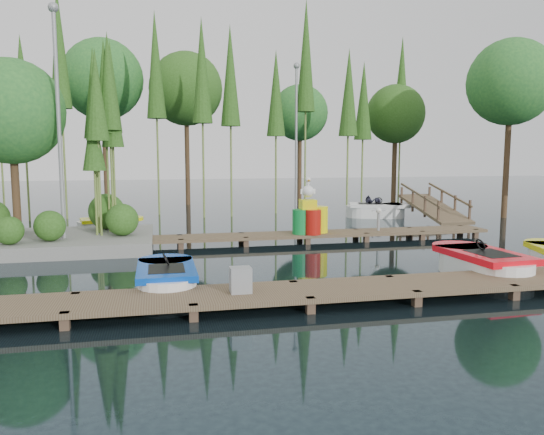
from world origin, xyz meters
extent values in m
plane|color=#1A2A31|center=(0.00, 0.00, 0.00)|extent=(90.00, 90.00, 0.00)
cube|color=brown|center=(0.00, -4.50, 0.25)|extent=(18.00, 1.50, 0.10)
cube|color=#4F3A2B|center=(-4.30, -5.13, 0.05)|extent=(0.16, 0.16, 0.50)
cube|color=#4F3A2B|center=(-4.30, -3.87, 0.05)|extent=(0.16, 0.16, 0.50)
cube|color=#4F3A2B|center=(-2.15, -5.13, 0.05)|extent=(0.16, 0.16, 0.50)
cube|color=#4F3A2B|center=(-2.15, -3.87, 0.05)|extent=(0.16, 0.16, 0.50)
cube|color=#4F3A2B|center=(0.00, -5.13, 0.05)|extent=(0.16, 0.16, 0.50)
cube|color=#4F3A2B|center=(0.00, -3.87, 0.05)|extent=(0.16, 0.16, 0.50)
cube|color=#4F3A2B|center=(2.15, -5.13, 0.05)|extent=(0.16, 0.16, 0.50)
cube|color=#4F3A2B|center=(2.15, -3.87, 0.05)|extent=(0.16, 0.16, 0.50)
cube|color=#4F3A2B|center=(4.30, -5.13, 0.05)|extent=(0.16, 0.16, 0.50)
cube|color=#4F3A2B|center=(4.30, -3.87, 0.05)|extent=(0.16, 0.16, 0.50)
cube|color=brown|center=(1.00, 2.50, 0.25)|extent=(15.00, 1.20, 0.10)
cube|color=#4F3A2B|center=(-6.10, 2.02, 0.05)|extent=(0.16, 0.16, 0.50)
cube|color=#4F3A2B|center=(-6.10, 2.98, 0.05)|extent=(0.16, 0.16, 0.50)
cube|color=#4F3A2B|center=(-4.07, 2.02, 0.05)|extent=(0.16, 0.16, 0.50)
cube|color=#4F3A2B|center=(-4.07, 2.98, 0.05)|extent=(0.16, 0.16, 0.50)
cube|color=#4F3A2B|center=(-2.04, 2.02, 0.05)|extent=(0.16, 0.16, 0.50)
cube|color=#4F3A2B|center=(-2.04, 2.98, 0.05)|extent=(0.16, 0.16, 0.50)
cube|color=#4F3A2B|center=(-0.01, 2.02, 0.05)|extent=(0.16, 0.16, 0.50)
cube|color=#4F3A2B|center=(-0.01, 2.98, 0.05)|extent=(0.16, 0.16, 0.50)
cube|color=#4F3A2B|center=(2.01, 2.02, 0.05)|extent=(0.16, 0.16, 0.50)
cube|color=#4F3A2B|center=(2.01, 2.98, 0.05)|extent=(0.16, 0.16, 0.50)
cube|color=#4F3A2B|center=(4.04, 2.02, 0.05)|extent=(0.16, 0.16, 0.50)
cube|color=#4F3A2B|center=(4.04, 2.98, 0.05)|extent=(0.16, 0.16, 0.50)
cube|color=#4F3A2B|center=(6.07, 2.02, 0.05)|extent=(0.16, 0.16, 0.50)
cube|color=#4F3A2B|center=(6.07, 2.98, 0.05)|extent=(0.16, 0.16, 0.50)
cube|color=#4F3A2B|center=(8.10, 2.02, 0.05)|extent=(0.16, 0.16, 0.50)
cube|color=#4F3A2B|center=(8.10, 2.98, 0.05)|extent=(0.16, 0.16, 0.50)
cube|color=gray|center=(-6.00, 3.00, 0.18)|extent=(6.20, 4.20, 0.42)
sphere|color=#31611E|center=(-5.80, 2.00, 0.84)|extent=(0.90, 0.90, 0.90)
sphere|color=#31611E|center=(-4.40, 4.20, 0.99)|extent=(1.20, 1.20, 1.20)
sphere|color=#31611E|center=(-6.80, 1.60, 0.79)|extent=(0.80, 0.80, 0.80)
sphere|color=#31611E|center=(-3.80, 2.60, 0.89)|extent=(1.00, 1.00, 1.00)
cylinder|color=#48321F|center=(-7.00, 3.40, 2.00)|extent=(0.24, 0.24, 3.60)
sphere|color=#31782E|center=(-7.00, 3.40, 4.20)|extent=(3.20, 3.20, 3.20)
cylinder|color=olive|center=(-4.25, 3.56, 2.97)|extent=(0.07, 0.07, 5.93)
cone|color=#31611E|center=(-4.25, 3.56, 5.04)|extent=(0.70, 0.70, 2.97)
cylinder|color=olive|center=(-4.57, 3.40, 2.83)|extent=(0.07, 0.07, 5.66)
cone|color=#31611E|center=(-4.57, 3.40, 4.81)|extent=(0.70, 0.70, 2.83)
cylinder|color=olive|center=(-4.07, 3.59, 2.61)|extent=(0.07, 0.07, 5.22)
cone|color=#31611E|center=(-4.07, 3.59, 4.44)|extent=(0.70, 0.70, 2.61)
cylinder|color=olive|center=(-4.44, 2.78, 2.76)|extent=(0.07, 0.07, 5.53)
cone|color=#31611E|center=(-4.44, 2.78, 4.70)|extent=(0.70, 0.70, 2.76)
cylinder|color=olive|center=(-4.59, 2.90, 2.01)|extent=(0.07, 0.07, 4.01)
cone|color=#31611E|center=(-4.59, 2.90, 3.41)|extent=(0.70, 0.70, 2.01)
cylinder|color=olive|center=(-4.13, 3.45, 3.05)|extent=(0.07, 0.07, 6.11)
cone|color=#31611E|center=(-4.13, 3.45, 5.19)|extent=(0.70, 0.70, 3.05)
cylinder|color=#48321F|center=(12.74, 6.90, 3.03)|extent=(0.26, 0.26, 6.06)
sphere|color=#31782E|center=(12.74, 6.90, 6.06)|extent=(3.81, 3.81, 3.81)
cylinder|color=#48321F|center=(9.99, 12.65, 2.51)|extent=(0.26, 0.26, 5.02)
sphere|color=#31611E|center=(9.99, 12.65, 5.02)|extent=(3.16, 3.16, 3.16)
cylinder|color=#48321F|center=(5.74, 16.70, 2.65)|extent=(0.26, 0.26, 5.31)
sphere|color=#31782E|center=(5.74, 16.70, 5.31)|extent=(3.34, 3.34, 3.34)
cylinder|color=#48321F|center=(-1.00, 16.03, 3.23)|extent=(0.26, 0.26, 6.46)
sphere|color=#31611E|center=(-1.00, 16.03, 6.46)|extent=(4.06, 4.06, 4.06)
cylinder|color=#48321F|center=(-5.41, 16.00, 3.43)|extent=(0.26, 0.26, 6.85)
sphere|color=#31782E|center=(-5.41, 16.00, 6.85)|extent=(4.31, 4.31, 4.31)
cylinder|color=olive|center=(-8.16, 10.23, 3.74)|extent=(0.09, 0.09, 7.48)
cone|color=#31611E|center=(-8.16, 10.23, 5.83)|extent=(0.90, 0.90, 4.11)
cylinder|color=olive|center=(-6.71, 10.82, 4.83)|extent=(0.09, 0.09, 9.66)
cone|color=#31611E|center=(-6.71, 10.82, 7.54)|extent=(0.90, 0.90, 5.31)
cylinder|color=olive|center=(-4.68, 11.83, 3.85)|extent=(0.09, 0.09, 7.69)
cone|color=#31611E|center=(-4.68, 11.83, 6.00)|extent=(0.90, 0.90, 4.23)
cylinder|color=olive|center=(-2.63, 11.48, 4.49)|extent=(0.09, 0.09, 8.99)
cone|color=#31611E|center=(-2.63, 11.48, 7.01)|extent=(0.90, 0.90, 4.94)
cylinder|color=olive|center=(-0.63, 9.87, 4.22)|extent=(0.09, 0.09, 8.44)
cone|color=#31611E|center=(-0.63, 9.87, 6.58)|extent=(0.90, 0.90, 4.64)
cylinder|color=olive|center=(0.65, 10.00, 4.11)|extent=(0.09, 0.09, 8.22)
cone|color=#31611E|center=(0.65, 10.00, 6.41)|extent=(0.90, 0.90, 4.52)
cylinder|color=olive|center=(2.96, 10.87, 3.70)|extent=(0.09, 0.09, 7.41)
cone|color=#31611E|center=(2.96, 10.87, 5.78)|extent=(0.90, 0.90, 4.07)
cylinder|color=olive|center=(4.49, 11.10, 4.89)|extent=(0.09, 0.09, 9.77)
cone|color=#31611E|center=(4.49, 11.10, 7.62)|extent=(0.90, 0.90, 5.38)
cylinder|color=olive|center=(6.24, 9.83, 3.70)|extent=(0.09, 0.09, 7.40)
cone|color=#31611E|center=(6.24, 9.83, 5.77)|extent=(0.90, 0.90, 4.07)
cylinder|color=olive|center=(7.63, 11.42, 3.57)|extent=(0.09, 0.09, 7.14)
cone|color=#31611E|center=(7.63, 11.42, 5.57)|extent=(0.90, 0.90, 3.93)
cylinder|color=olive|center=(10.17, 12.43, 4.31)|extent=(0.09, 0.09, 8.61)
cone|color=#31611E|center=(10.17, 12.43, 6.72)|extent=(0.90, 0.90, 4.74)
cylinder|color=gray|center=(-5.50, 2.50, 3.50)|extent=(0.12, 0.12, 7.00)
sphere|color=gray|center=(-5.50, 2.50, 7.10)|extent=(0.30, 0.30, 0.30)
cylinder|color=gray|center=(4.00, 11.00, 3.50)|extent=(0.12, 0.12, 7.00)
sphere|color=gray|center=(4.00, 11.00, 7.10)|extent=(0.30, 0.30, 0.30)
cube|color=brown|center=(9.00, 6.50, 0.55)|extent=(1.50, 3.94, 0.95)
cube|color=#4F3A2B|center=(8.30, 4.90, 0.59)|extent=(0.08, 0.08, 0.90)
cube|color=#4F3A2B|center=(8.30, 6.00, 0.70)|extent=(0.08, 0.08, 0.90)
cube|color=#4F3A2B|center=(8.30, 7.10, 0.81)|extent=(0.08, 0.08, 0.90)
cube|color=#4F3A2B|center=(8.30, 8.20, 0.92)|extent=(0.08, 0.08, 0.90)
cube|color=brown|center=(8.30, 6.50, 1.15)|extent=(0.06, 3.54, 0.83)
cube|color=#4F3A2B|center=(9.70, 4.90, 0.59)|extent=(0.08, 0.08, 0.90)
cube|color=#4F3A2B|center=(9.70, 6.00, 0.70)|extent=(0.08, 0.08, 0.90)
cube|color=#4F3A2B|center=(9.70, 7.10, 0.81)|extent=(0.08, 0.08, 0.90)
cube|color=#4F3A2B|center=(9.70, 8.20, 0.92)|extent=(0.08, 0.08, 0.90)
cube|color=brown|center=(9.70, 6.50, 1.15)|extent=(0.06, 3.54, 0.83)
cube|color=white|center=(-2.58, -3.06, 0.20)|extent=(1.19, 1.20, 0.54)
cylinder|color=white|center=(-2.58, -2.47, 0.20)|extent=(1.19, 1.19, 0.54)
cylinder|color=white|center=(-2.58, -3.66, 0.20)|extent=(1.19, 1.19, 0.54)
cube|color=#073EB1|center=(-2.58, -3.06, 0.50)|extent=(1.22, 2.07, 0.14)
cylinder|color=#073EB1|center=(-2.58, -2.19, 0.50)|extent=(1.21, 1.21, 0.14)
cube|color=black|center=(-2.58, -3.26, 0.54)|extent=(0.74, 0.98, 0.06)
torus|color=black|center=(-2.58, -2.92, 0.69)|extent=(0.15, 0.27, 0.26)
cube|color=white|center=(4.84, -3.29, 0.22)|extent=(1.41, 1.42, 0.61)
cylinder|color=white|center=(4.80, -2.63, 0.22)|extent=(1.41, 1.41, 0.61)
cylinder|color=white|center=(4.89, -3.96, 0.22)|extent=(1.41, 1.41, 0.61)
cube|color=red|center=(4.84, -3.29, 0.55)|extent=(1.50, 2.39, 0.15)
cylinder|color=red|center=(4.78, -2.33, 0.55)|extent=(1.43, 1.43, 0.15)
cube|color=black|center=(4.86, -3.51, 0.60)|extent=(0.89, 1.14, 0.07)
torus|color=black|center=(4.83, -3.13, 0.77)|extent=(0.18, 0.31, 0.29)
cube|color=white|center=(-4.58, 6.30, 0.18)|extent=(1.29, 1.28, 0.50)
cylinder|color=white|center=(-4.04, 6.41, 0.18)|extent=(1.28, 1.28, 0.50)
cylinder|color=white|center=(-5.11, 6.19, 0.18)|extent=(1.28, 1.28, 0.50)
cube|color=yellow|center=(-4.58, 6.30, 0.45)|extent=(2.07, 1.46, 0.13)
cylinder|color=yellow|center=(-3.80, 6.46, 0.45)|extent=(1.30, 1.30, 0.13)
cube|color=black|center=(-4.76, 6.26, 0.49)|extent=(1.01, 0.84, 0.05)
torus|color=black|center=(-4.45, 6.33, 0.63)|extent=(0.27, 0.18, 0.24)
imported|color=#1E1E2D|center=(-4.80, 6.26, 0.71)|extent=(0.44, 0.37, 0.88)
cube|color=white|center=(7.05, 8.30, 0.22)|extent=(1.69, 1.69, 0.61)
cylinder|color=white|center=(7.69, 8.08, 0.22)|extent=(1.68, 1.68, 0.61)
cylinder|color=white|center=(6.41, 8.51, 0.22)|extent=(1.68, 1.68, 0.61)
cube|color=white|center=(7.05, 8.30, 0.55)|extent=(2.63, 2.02, 0.16)
cylinder|color=white|center=(7.97, 7.99, 0.55)|extent=(1.72, 1.72, 0.16)
cube|color=black|center=(6.84, 8.37, 0.60)|extent=(1.30, 1.13, 0.07)
torus|color=black|center=(7.21, 8.24, 0.78)|extent=(0.34, 0.25, 0.29)
imported|color=#1E1E2D|center=(6.79, 8.39, 0.83)|extent=(0.53, 0.46, 1.00)
imported|color=#1E1E2D|center=(7.28, 8.63, 0.76)|extent=(0.41, 0.34, 0.75)
cube|color=gray|center=(-1.21, -4.50, 0.54)|extent=(0.40, 0.34, 0.49)
cylinder|color=yellow|center=(2.54, 2.50, 0.74)|extent=(0.59, 0.59, 0.88)
cylinder|color=#0E8032|center=(1.85, 2.31, 0.70)|extent=(0.54, 0.54, 0.81)
cylinder|color=white|center=(2.39, 2.58, 0.70)|extent=(0.54, 0.54, 0.81)
cylinder|color=#AD140C|center=(2.21, 2.13, 0.70)|extent=(0.54, 0.54, 0.81)
cube|color=yellow|center=(2.12, 2.40, 1.27)|extent=(0.49, 0.49, 0.31)
sphere|color=white|center=(2.12, 2.40, 1.69)|extent=(0.40, 0.40, 0.40)
cylinder|color=white|center=(2.12, 2.40, 1.92)|extent=(0.09, 0.09, 0.27)
sphere|color=white|center=(2.12, 2.40, 2.07)|extent=(0.18, 0.18, 0.18)
cone|color=orange|center=(2.12, 2.22, 2.05)|extent=(0.09, 0.27, 0.09)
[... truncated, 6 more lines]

